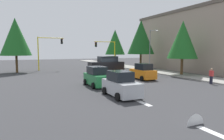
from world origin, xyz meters
The scene contains 17 objects.
ground_plane centered at (0.00, 0.00, 0.00)m, with size 120.00×120.00×0.00m, color #353538.
sidewalk_kerb centered at (-5.00, 10.50, 0.07)m, with size 80.00×4.00×0.15m, color gray.
lane_arrow_near centered at (11.51, -3.00, 0.01)m, with size 2.40×1.10×1.10m.
lane_arrow_mid centered at (17.51, -3.00, 0.01)m, with size 2.40×1.10×1.10m.
apartment_block centered at (-1.71, 18.50, 5.26)m, with size 25.87×9.30×10.50m.
traffic_signal_far_left centered at (-14.00, 5.67, 3.88)m, with size 0.36×4.59×5.47m.
traffic_signal_far_right centered at (-14.00, -5.74, 4.21)m, with size 0.36×4.59×5.98m.
street_lamp_curbside centered at (-3.61, 9.20, 4.35)m, with size 2.15×0.28×7.00m.
tree_roadside_far centered at (-18.00, 9.50, 5.48)m, with size 4.56×4.56×8.34m.
tree_opposite_side centered at (-12.00, -11.00, 5.74)m, with size 4.76×4.76×8.73m.
tree_roadside_near centered at (2.00, 10.50, 5.09)m, with size 4.24×4.24×7.75m.
tree_roadside_mid centered at (-8.00, 10.00, 6.01)m, with size 4.98×4.98×9.13m.
delivery_van_black centered at (-2.00, 0.46, 1.28)m, with size 2.22×4.80×2.77m.
car_silver centered at (10.00, -3.43, 0.90)m, with size 3.93×2.01×1.98m.
car_orange centered at (2.86, 3.35, 0.90)m, with size 3.73×1.97×1.98m.
car_green centered at (4.94, -3.49, 0.90)m, with size 4.06×2.05×1.98m.
pedestrian_crossing centered at (8.96, 7.98, 0.91)m, with size 0.40×0.24×1.70m.
Camera 1 is at (23.85, -10.58, 3.60)m, focal length 32.26 mm.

